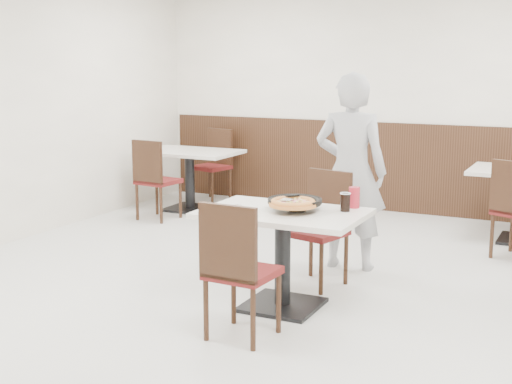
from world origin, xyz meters
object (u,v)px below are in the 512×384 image
at_px(pizza, 293,204).
at_px(side_plate, 234,209).
at_px(main_table, 283,259).
at_px(chair_far, 316,230).
at_px(bg_chair_left_far, 211,165).
at_px(chair_near, 243,269).
at_px(pizza_pan, 295,205).
at_px(bg_chair_left_near, 158,179).
at_px(cola_glass, 345,203).
at_px(diner_person, 351,172).
at_px(red_cup, 354,197).
at_px(bg_table_left, 190,180).

xyz_separation_m(pizza, side_plate, (-0.43, -0.12, -0.05)).
bearing_deg(pizza, main_table, 173.73).
distance_m(main_table, side_plate, 0.53).
bearing_deg(chair_far, main_table, 101.40).
distance_m(main_table, bg_chair_left_far, 4.25).
xyz_separation_m(chair_near, pizza, (0.09, 0.65, 0.34)).
bearing_deg(pizza_pan, chair_near, -95.63).
bearing_deg(bg_chair_left_near, cola_glass, -27.61).
xyz_separation_m(chair_far, bg_chair_left_near, (-2.59, 1.53, 0.00)).
relative_size(chair_near, diner_person, 0.54).
distance_m(diner_person, bg_chair_left_far, 3.45).
distance_m(chair_near, chair_far, 1.27).
bearing_deg(bg_chair_left_far, red_cup, 146.48).
height_order(chair_far, pizza, chair_far).
xyz_separation_m(chair_near, chair_far, (0.03, 1.27, 0.00)).
xyz_separation_m(red_cup, bg_table_left, (-2.94, 2.42, -0.45)).
bearing_deg(chair_near, bg_chair_left_near, 135.21).
distance_m(cola_glass, diner_person, 1.09).
bearing_deg(side_plate, red_cup, 31.02).
bearing_deg(bg_chair_left_near, bg_chair_left_far, 95.53).
bearing_deg(side_plate, bg_table_left, 126.70).
xyz_separation_m(side_plate, bg_chair_left_far, (-2.21, 3.52, -0.28)).
xyz_separation_m(chair_far, red_cup, (0.41, -0.28, 0.35)).
bearing_deg(diner_person, bg_chair_left_far, -45.29).
relative_size(cola_glass, bg_chair_left_far, 0.14).
relative_size(chair_far, cola_glass, 7.31).
bearing_deg(bg_table_left, chair_near, -53.80).
bearing_deg(bg_chair_left_near, red_cup, -25.39).
height_order(chair_near, red_cup, chair_near).
height_order(cola_glass, diner_person, diner_person).
height_order(side_plate, bg_table_left, side_plate).
height_order(cola_glass, bg_chair_left_far, bg_chair_left_far).
height_order(bg_table_left, bg_chair_left_far, bg_chair_left_far).
xyz_separation_m(chair_far, pizza_pan, (0.04, -0.56, 0.32)).
height_order(chair_near, bg_chair_left_near, same).
xyz_separation_m(chair_far, cola_glass, (0.39, -0.43, 0.34)).
bearing_deg(bg_chair_left_near, chair_far, -24.92).
height_order(main_table, bg_chair_left_far, bg_chair_left_far).
bearing_deg(bg_chair_left_near, diner_person, -13.21).
relative_size(red_cup, bg_chair_left_far, 0.17).
height_order(chair_far, diner_person, diner_person).
distance_m(chair_near, red_cup, 1.15).
bearing_deg(chair_near, pizza_pan, 87.22).
bearing_deg(chair_near, red_cup, 69.05).
bearing_deg(diner_person, bg_table_left, -36.67).
bearing_deg(chair_far, diner_person, -83.28).
relative_size(chair_far, bg_table_left, 0.79).
distance_m(diner_person, bg_chair_left_near, 2.85).
distance_m(pizza_pan, side_plate, 0.46).
relative_size(main_table, bg_chair_left_near, 1.26).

